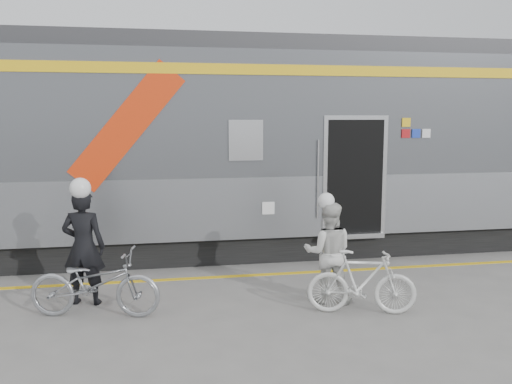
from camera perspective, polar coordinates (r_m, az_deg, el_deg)
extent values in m
plane|color=slate|center=(7.34, 5.97, -13.34)|extent=(90.00, 90.00, 0.00)
cube|color=black|center=(11.10, -3.33, -4.57)|extent=(24.00, 2.70, 0.50)
cube|color=#9EA0A5|center=(10.96, -3.36, -0.48)|extent=(24.00, 3.00, 1.10)
cube|color=#5A5D61|center=(10.83, -3.43, 8.18)|extent=(24.00, 3.00, 2.20)
cube|color=#38383A|center=(10.91, -3.49, 14.76)|extent=(24.00, 2.64, 0.30)
cube|color=yellow|center=(9.37, -2.34, 12.80)|extent=(24.00, 0.02, 0.18)
cube|color=red|center=(9.26, -13.48, 6.76)|extent=(1.96, 0.01, 2.19)
cube|color=black|center=(9.38, -1.08, 5.47)|extent=(0.55, 0.02, 0.65)
cube|color=black|center=(10.15, 9.96, 1.58)|extent=(1.05, 0.45, 2.10)
cube|color=silver|center=(9.95, 10.38, 1.44)|extent=(1.20, 0.02, 2.25)
cylinder|color=silver|center=(9.71, 6.55, 1.36)|extent=(0.04, 0.04, 1.40)
cube|color=silver|center=(10.08, 10.31, -4.41)|extent=(1.05, 0.25, 0.06)
cube|color=yellow|center=(10.26, 15.54, 7.07)|extent=(0.16, 0.01, 0.16)
cube|color=#AF1418|center=(10.26, 15.50, 5.96)|extent=(0.16, 0.01, 0.16)
cube|color=#1B39B5|center=(10.35, 16.50, 5.94)|extent=(0.16, 0.01, 0.16)
cube|color=silver|center=(10.44, 17.49, 5.91)|extent=(0.16, 0.01, 0.16)
cube|color=silver|center=(9.57, 1.31, -1.71)|extent=(0.22, 0.01, 0.22)
cube|color=yellow|center=(9.31, 2.23, -8.61)|extent=(24.00, 0.12, 0.01)
imported|color=black|center=(8.07, -17.69, -5.52)|extent=(0.68, 0.52, 1.66)
imported|color=#919498|center=(7.62, -16.59, -9.20)|extent=(1.83, 0.96, 0.92)
imported|color=silver|center=(7.87, 7.62, -6.32)|extent=(0.83, 0.72, 1.46)
imported|color=silver|center=(7.55, 11.07, -9.29)|extent=(1.53, 0.79, 0.88)
sphere|color=white|center=(7.90, -17.99, 1.38)|extent=(0.29, 0.29, 0.29)
sphere|color=white|center=(7.71, 7.74, -0.22)|extent=(0.23, 0.23, 0.23)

